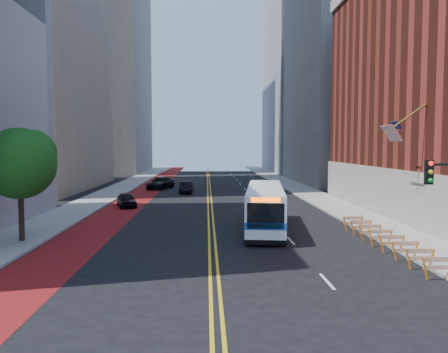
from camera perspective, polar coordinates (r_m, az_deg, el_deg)
ground at (r=20.86m, az=-1.34°, el=-12.05°), size 160.00×160.00×0.00m
sidewalk_left at (r=51.70m, az=-15.35°, el=-2.46°), size 4.00×140.00×0.15m
sidewalk_right at (r=51.86m, az=11.47°, el=-2.38°), size 4.00×140.00×0.15m
bus_lane_paint at (r=50.97m, az=-11.07°, el=-2.57°), size 3.60×140.00×0.01m
center_line_inner at (r=50.38m, az=-2.12°, el=-2.57°), size 0.14×140.00×0.01m
center_line_outer at (r=50.38m, az=-1.71°, el=-2.57°), size 0.14×140.00×0.01m
lane_dashes at (r=58.56m, az=2.73°, el=-1.65°), size 0.14×98.20×0.01m
midrise_right_near at (r=73.33m, az=16.89°, el=15.02°), size 18.00×26.00×40.00m
midrise_right_far at (r=103.33m, az=11.84°, el=16.06°), size 20.00×28.00×55.00m
midrise_left_far at (r=104.35m, az=-16.21°, el=18.69°), size 20.00×26.00×65.00m
construction_barriers at (r=25.99m, az=20.39°, el=-7.55°), size 1.42×10.91×1.00m
street_tree at (r=28.29m, az=-25.01°, el=1.89°), size 4.20×4.20×6.70m
transit_bus at (r=30.33m, az=5.39°, el=-3.95°), size 3.81×11.23×3.03m
car_a at (r=42.48m, az=-12.61°, el=-2.99°), size 2.68×4.20×1.33m
car_b at (r=53.89m, az=-4.90°, el=-1.40°), size 1.65×4.34×1.41m
car_c at (r=59.37m, az=-8.26°, el=-0.84°), size 3.92×5.95×1.60m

